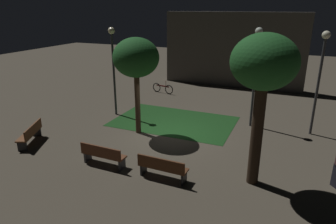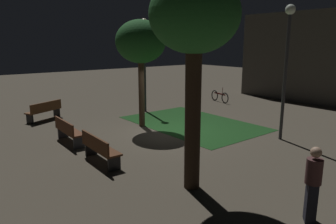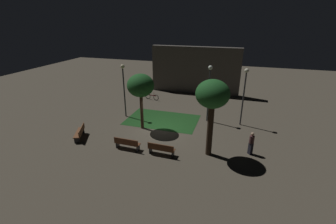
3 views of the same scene
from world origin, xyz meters
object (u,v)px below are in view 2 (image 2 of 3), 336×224
object	(u,v)px
tree_near_wall	(141,43)
lamp_post_plaza_east	(144,50)
bicycle	(220,96)
pedestrian	(313,183)
bench_front_left	(99,148)
bench_corner	(68,130)
bench_front_right	(45,110)
lamp_post_plaza_west	(287,51)
tree_back_left	(194,22)

from	to	relation	value
tree_near_wall	lamp_post_plaza_east	size ratio (longest dim) A/B	0.95
bicycle	pedestrian	bearing A→B (deg)	-39.84
bench_front_left	lamp_post_plaza_east	bearing A→B (deg)	134.73
bench_corner	bench_front_right	bearing A→B (deg)	173.46
bench_front_right	lamp_post_plaza_west	bearing A→B (deg)	34.70
bench_front_right	pedestrian	distance (m)	12.39
tree_back_left	pedestrian	xyz separation A→B (m)	(2.67, 0.83, -3.22)
bench_front_right	bicycle	distance (m)	10.22
tree_near_wall	lamp_post_plaza_west	xyz separation A→B (m)	(4.89, 3.06, -0.30)
bench_front_right	pedestrian	bearing A→B (deg)	6.59
lamp_post_plaza_east	pedestrian	bearing A→B (deg)	-17.40
lamp_post_plaza_west	pedestrian	xyz separation A→B (m)	(3.58, -4.62, -2.46)
tree_near_wall	bicycle	distance (m)	7.97
bench_front_right	tree_back_left	distance (m)	10.30
bench_front_right	lamp_post_plaza_east	world-z (taller)	lamp_post_plaza_east
tree_near_wall	pedestrian	world-z (taller)	tree_near_wall
tree_back_left	tree_near_wall	xyz separation A→B (m)	(-5.80, 2.39, -0.47)
bench_front_left	pedestrian	world-z (taller)	pedestrian
bench_front_right	pedestrian	world-z (taller)	pedestrian
lamp_post_plaza_west	bicycle	distance (m)	8.36
tree_back_left	pedestrian	world-z (taller)	tree_back_left
lamp_post_plaza_west	lamp_post_plaza_east	world-z (taller)	lamp_post_plaza_west
bench_front_left	bench_corner	bearing A→B (deg)	-180.00
tree_back_left	bicycle	xyz separation A→B (m)	(-7.63, 9.42, -3.73)
lamp_post_plaza_east	bicycle	bearing A→B (deg)	83.20
tree_back_left	bench_front_right	bearing A→B (deg)	-176.45
bench_front_right	lamp_post_plaza_east	bearing A→B (deg)	74.06
bench_corner	bench_front_left	distance (m)	2.50
tree_back_left	pedestrian	size ratio (longest dim) A/B	3.18
tree_back_left	tree_near_wall	world-z (taller)	tree_back_left
bicycle	pedestrian	xyz separation A→B (m)	(10.30, -8.60, 0.51)
bench_front_right	lamp_post_plaza_east	xyz separation A→B (m)	(1.38, 4.84, 2.77)
bench_front_right	lamp_post_plaza_east	distance (m)	5.75
bench_front_left	bench_front_right	size ratio (longest dim) A/B	0.99
bench_corner	bench_front_left	size ratio (longest dim) A/B	1.00
tree_near_wall	lamp_post_plaza_west	bearing A→B (deg)	32.00
bench_front_left	pedestrian	distance (m)	5.97
bench_front_right	bicycle	size ratio (longest dim) A/B	1.07
bench_corner	pedestrian	xyz separation A→B (m)	(8.14, 1.90, 0.37)
bicycle	lamp_post_plaza_west	bearing A→B (deg)	-30.59
bench_front_right	tree_back_left	world-z (taller)	tree_back_left
bench_front_right	tree_near_wall	world-z (taller)	tree_near_wall
bench_corner	tree_back_left	world-z (taller)	tree_back_left
lamp_post_plaza_west	bench_corner	bearing A→B (deg)	-125.00
lamp_post_plaza_east	bench_corner	bearing A→B (deg)	-62.45
bench_front_left	lamp_post_plaza_west	distance (m)	7.40
tree_back_left	lamp_post_plaza_west	distance (m)	5.57
bench_front_left	bench_front_right	distance (m)	6.67
pedestrian	bench_front_left	bearing A→B (deg)	-161.41
lamp_post_plaza_west	lamp_post_plaza_east	xyz separation A→B (m)	(-7.34, -1.20, -0.06)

